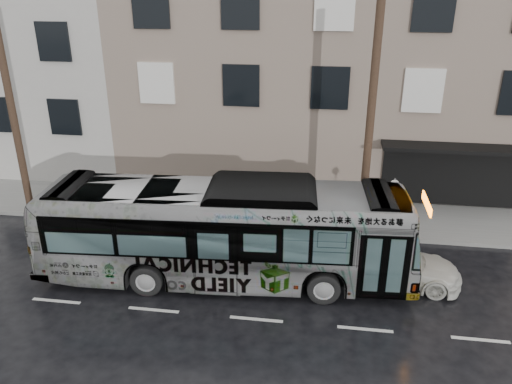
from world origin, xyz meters
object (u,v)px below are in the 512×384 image
utility_pole_front (370,122)px  white_sedan (392,263)px  utility_pole_rear (12,109)px  sign_post (392,207)px  bus (225,232)px

utility_pole_front → white_sedan: size_ratio=2.00×
utility_pole_rear → sign_post: bearing=0.0°
white_sedan → sign_post: bearing=2.8°
utility_pole_rear → bus: size_ratio=0.73×
utility_pole_rear → white_sedan: (14.87, -3.00, -4.00)m
utility_pole_front → bus: 6.59m
utility_pole_front → utility_pole_rear: (-14.00, 0.00, 0.00)m
utility_pole_rear → utility_pole_front: bearing=0.0°
bus → white_sedan: 5.67m
utility_pole_rear → white_sedan: utility_pole_rear is taller
utility_pole_rear → bus: utility_pole_rear is taller
utility_pole_front → sign_post: (1.10, 0.00, -3.30)m
sign_post → white_sedan: (-0.23, -3.00, -0.70)m
utility_pole_rear → sign_post: size_ratio=3.75×
bus → utility_pole_front: bearing=-56.2°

